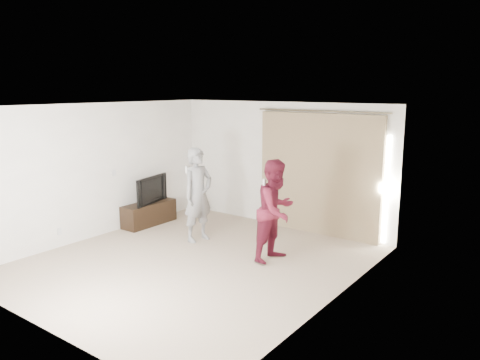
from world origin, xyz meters
name	(u,v)px	position (x,y,z in m)	size (l,w,h in m)	color
floor	(194,262)	(0.00, 0.00, 0.00)	(5.50, 5.50, 0.00)	tan
wall_back	(281,165)	(0.00, 2.75, 1.30)	(5.00, 0.04, 2.60)	white
wall_left	(97,171)	(-2.50, 0.00, 1.30)	(0.04, 5.50, 2.60)	white
ceiling	(191,106)	(0.00, 0.00, 2.60)	(5.00, 5.50, 0.01)	white
curtain	(319,174)	(0.91, 2.68, 1.20)	(2.80, 0.11, 2.46)	#97815C
tv_console	(149,213)	(-2.27, 1.09, 0.24)	(0.43, 1.23, 0.47)	black
tv	(148,189)	(-2.27, 1.09, 0.76)	(1.01, 0.13, 0.58)	black
scratching_post	(200,208)	(-1.83, 2.23, 0.17)	(0.32, 0.32, 0.43)	tan
person_man	(198,195)	(-0.71, 0.92, 0.89)	(0.52, 0.71, 1.79)	slate
person_woman	(276,210)	(1.03, 0.92, 0.87)	(0.72, 0.89, 1.73)	maroon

